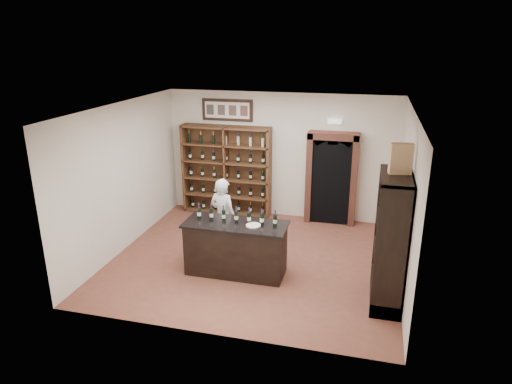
% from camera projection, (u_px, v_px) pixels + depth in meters
% --- Properties ---
extents(floor, '(5.50, 5.50, 0.00)m').
position_uv_depth(floor, '(254.00, 259.00, 9.09)').
color(floor, brown).
rests_on(floor, ground).
extents(ceiling, '(5.50, 5.50, 0.00)m').
position_uv_depth(ceiling, '(254.00, 108.00, 8.12)').
color(ceiling, white).
rests_on(ceiling, wall_back).
extents(wall_back, '(5.50, 0.04, 3.00)m').
position_uv_depth(wall_back, '(280.00, 156.00, 10.90)').
color(wall_back, silver).
rests_on(wall_back, ground).
extents(wall_left, '(0.04, 5.00, 3.00)m').
position_uv_depth(wall_left, '(123.00, 177.00, 9.25)').
color(wall_left, silver).
rests_on(wall_left, ground).
extents(wall_right, '(0.04, 5.00, 3.00)m').
position_uv_depth(wall_right, '(407.00, 200.00, 7.96)').
color(wall_right, silver).
rests_on(wall_right, ground).
extents(wine_shelf, '(2.20, 0.38, 2.20)m').
position_uv_depth(wine_shelf, '(227.00, 170.00, 11.18)').
color(wine_shelf, brown).
rests_on(wine_shelf, ground).
extents(framed_picture, '(1.25, 0.04, 0.52)m').
position_uv_depth(framed_picture, '(227.00, 110.00, 10.83)').
color(framed_picture, black).
rests_on(framed_picture, wall_back).
extents(arched_doorway, '(1.17, 0.35, 2.17)m').
position_uv_depth(arched_doorway, '(332.00, 176.00, 10.57)').
color(arched_doorway, black).
rests_on(arched_doorway, ground).
extents(emergency_light, '(0.30, 0.10, 0.10)m').
position_uv_depth(emergency_light, '(335.00, 121.00, 10.24)').
color(emergency_light, white).
rests_on(emergency_light, wall_back).
extents(tasting_counter, '(1.88, 0.78, 1.00)m').
position_uv_depth(tasting_counter, '(236.00, 248.00, 8.43)').
color(tasting_counter, black).
rests_on(tasting_counter, ground).
extents(counter_bottle_0, '(0.07, 0.07, 0.30)m').
position_uv_depth(counter_bottle_0, '(199.00, 213.00, 8.45)').
color(counter_bottle_0, black).
rests_on(counter_bottle_0, tasting_counter).
extents(counter_bottle_1, '(0.07, 0.07, 0.30)m').
position_uv_depth(counter_bottle_1, '(211.00, 214.00, 8.39)').
color(counter_bottle_1, black).
rests_on(counter_bottle_1, tasting_counter).
extents(counter_bottle_2, '(0.07, 0.07, 0.30)m').
position_uv_depth(counter_bottle_2, '(224.00, 215.00, 8.34)').
color(counter_bottle_2, black).
rests_on(counter_bottle_2, tasting_counter).
extents(counter_bottle_3, '(0.07, 0.07, 0.30)m').
position_uv_depth(counter_bottle_3, '(236.00, 217.00, 8.28)').
color(counter_bottle_3, black).
rests_on(counter_bottle_3, tasting_counter).
extents(counter_bottle_4, '(0.07, 0.07, 0.30)m').
position_uv_depth(counter_bottle_4, '(249.00, 218.00, 8.22)').
color(counter_bottle_4, black).
rests_on(counter_bottle_4, tasting_counter).
extents(counter_bottle_5, '(0.07, 0.07, 0.30)m').
position_uv_depth(counter_bottle_5, '(262.00, 219.00, 8.17)').
color(counter_bottle_5, black).
rests_on(counter_bottle_5, tasting_counter).
extents(counter_bottle_6, '(0.07, 0.07, 0.30)m').
position_uv_depth(counter_bottle_6, '(275.00, 220.00, 8.11)').
color(counter_bottle_6, black).
rests_on(counter_bottle_6, tasting_counter).
extents(side_cabinet, '(0.48, 1.20, 2.20)m').
position_uv_depth(side_cabinet, '(390.00, 260.00, 7.43)').
color(side_cabinet, black).
rests_on(side_cabinet, ground).
extents(shopkeeper, '(0.66, 0.53, 1.59)m').
position_uv_depth(shopkeeper, '(223.00, 217.00, 9.11)').
color(shopkeeper, silver).
rests_on(shopkeeper, ground).
extents(plate, '(0.27, 0.27, 0.02)m').
position_uv_depth(plate, '(253.00, 225.00, 8.14)').
color(plate, white).
rests_on(plate, tasting_counter).
extents(wine_crate, '(0.36, 0.20, 0.48)m').
position_uv_depth(wine_crate, '(401.00, 159.00, 6.96)').
color(wine_crate, tan).
rests_on(wine_crate, side_cabinet).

